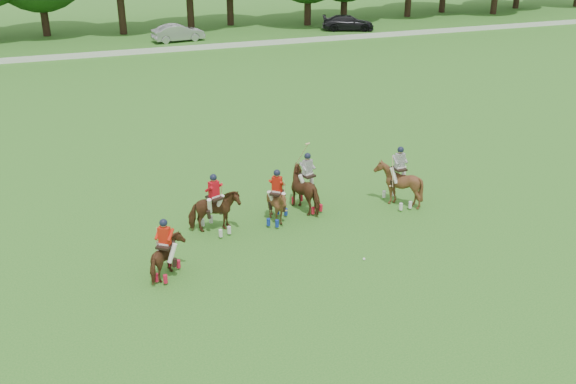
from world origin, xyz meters
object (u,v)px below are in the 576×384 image
object	(u,v)px
car_mid	(178,33)
car_right	(348,23)
polo_stripe_b	(398,184)
polo_red_b	(215,211)
polo_red_c	(277,204)
polo_ball	(364,259)
polo_red_a	(166,257)
polo_stripe_a	(307,189)

from	to	relation	value
car_mid	car_right	distance (m)	16.93
car_right	polo_stripe_b	distance (m)	40.98
car_right	polo_red_b	xyz separation A→B (m)	(-22.88, -37.83, 0.09)
polo_red_b	polo_red_c	distance (m)	2.41
polo_red_b	polo_ball	world-z (taller)	polo_red_b
car_mid	polo_red_b	bearing A→B (deg)	163.56
car_mid	polo_red_b	xyz separation A→B (m)	(-5.96, -37.83, 0.06)
polo_red_b	polo_stripe_b	distance (m)	7.53
polo_red_a	polo_red_b	size ratio (longest dim) A/B	0.90
car_mid	polo_red_c	xyz separation A→B (m)	(-3.55, -37.87, -0.00)
polo_stripe_a	polo_red_c	bearing A→B (deg)	-154.51
polo_red_a	polo_stripe_b	distance (m)	10.09
polo_stripe_a	polo_stripe_b	bearing A→B (deg)	-13.09
polo_red_a	polo_ball	distance (m)	6.68
car_right	polo_red_c	xyz separation A→B (m)	(-20.47, -37.87, 0.03)
polo_stripe_a	polo_red_a	bearing A→B (deg)	-152.16
polo_red_a	polo_red_b	distance (m)	3.44
polo_red_a	polo_stripe_b	xyz separation A→B (m)	(9.79, 2.43, 0.18)
polo_red_a	polo_stripe_a	xyz separation A→B (m)	(6.18, 3.27, 0.14)
polo_red_b	polo_stripe_b	xyz separation A→B (m)	(7.53, -0.16, 0.09)
car_mid	polo_red_a	bearing A→B (deg)	161.01
polo_red_c	polo_ball	xyz separation A→B (m)	(1.85, -3.79, -0.72)
polo_red_c	polo_ball	distance (m)	4.27
polo_ball	polo_red_c	bearing A→B (deg)	116.00
car_right	polo_red_b	world-z (taller)	polo_red_b
polo_red_b	polo_stripe_a	xyz separation A→B (m)	(3.92, 0.68, 0.05)
polo_stripe_a	polo_red_b	bearing A→B (deg)	-170.21
car_right	polo_red_c	bearing A→B (deg)	172.41
polo_red_c	polo_stripe_a	world-z (taller)	polo_stripe_a
car_mid	polo_red_b	size ratio (longest dim) A/B	2.02
polo_red_b	polo_red_c	bearing A→B (deg)	-0.99
polo_red_b	polo_red_c	size ratio (longest dim) A/B	1.07
polo_stripe_a	polo_ball	size ratio (longest dim) A/B	32.53
car_right	car_mid	bearing A→B (deg)	110.81
polo_red_b	polo_ball	bearing A→B (deg)	-41.94
polo_red_a	polo_red_c	distance (m)	5.33
car_mid	polo_ball	size ratio (longest dim) A/B	51.81
polo_red_c	polo_stripe_a	xyz separation A→B (m)	(1.51, 0.72, 0.11)
polo_red_a	polo_stripe_b	size ratio (longest dim) A/B	0.84
polo_ball	polo_stripe_a	bearing A→B (deg)	94.32
polo_red_b	polo_ball	xyz separation A→B (m)	(4.26, -3.83, -0.78)
car_right	polo_stripe_b	bearing A→B (deg)	178.80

